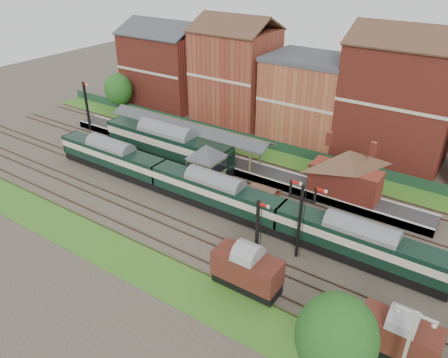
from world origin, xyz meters
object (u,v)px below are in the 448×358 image
Objects in this scene: dmu_train at (215,192)px; platform_railcar at (168,144)px; goods_van_a at (247,269)px; signal_box at (207,166)px; semaphore_bracket at (301,217)px.

platform_railcar is at bearing 152.56° from dmu_train.
dmu_train is 8.23× the size of goods_van_a.
signal_box is 0.30× the size of platform_railcar.
goods_van_a is at bearing -34.85° from platform_railcar.
goods_van_a is at bearing -42.71° from signal_box.
signal_box reaches higher than dmu_train.
dmu_train is at bearing 167.75° from semaphore_bracket.
semaphore_bracket is at bearing 74.79° from goods_van_a.
signal_box is at bearing -19.87° from platform_railcar.
dmu_train is 2.49× the size of platform_railcar.
platform_railcar is 3.31× the size of goods_van_a.
signal_box is at bearing 137.29° from goods_van_a.
goods_van_a is (9.75, -9.00, -0.16)m from dmu_train.
dmu_train is at bearing -42.67° from signal_box.
semaphore_bracket reaches higher than goods_van_a.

